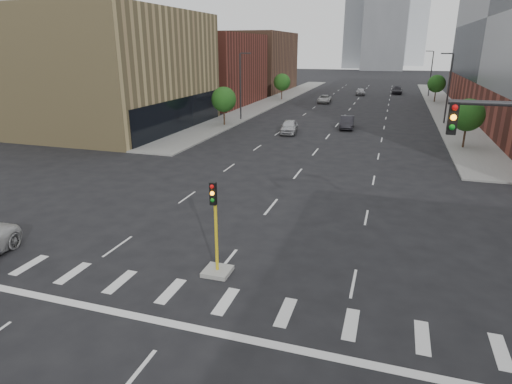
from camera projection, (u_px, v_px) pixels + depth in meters
The scene contains 19 objects.
sidewalk_left_far at pixel (275, 100), 82.42m from camera, with size 5.00×92.00×0.15m, color gray.
sidewalk_right_far at pixel (443, 106), 73.78m from camera, with size 5.00×92.00×0.15m, color gray.
building_left_mid at pixel (107, 71), 53.13m from camera, with size 20.00×24.00×14.00m, color tan.
building_left_far_a at pixel (197, 69), 76.90m from camera, with size 20.00×22.00×12.00m, color brown.
building_left_far_b at pixel (244, 62), 100.19m from camera, with size 20.00×24.00×13.00m, color brown.
tower_mid at pixel (386, 17), 184.68m from camera, with size 18.00×18.00×44.00m, color slate.
median_traffic_signal at pixel (217, 254), 19.15m from camera, with size 1.20×1.20×4.40m.
streetlight_right_a at pixel (448, 86), 55.51m from camera, with size 1.60×0.22×9.07m.
streetlight_right_b at pixel (431, 72), 87.08m from camera, with size 1.60×0.22×9.07m.
streetlight_left at pixel (241, 84), 58.73m from camera, with size 1.60×0.22×9.07m.
tree_left_near at pixel (224, 99), 54.91m from camera, with size 3.20×3.20×4.85m.
tree_left_far at pixel (282, 82), 81.96m from camera, with size 3.20×3.20×4.85m.
tree_right_near at pixel (468, 115), 42.33m from camera, with size 3.20×3.20×4.85m.
tree_right_far at pixel (437, 84), 78.41m from camera, with size 3.20×3.20×4.85m.
car_near_left at pixel (289, 127), 50.87m from camera, with size 1.88×4.67×1.59m, color #B5B6BA.
car_mid_right at pixel (347, 122), 53.79m from camera, with size 1.64×4.71×1.55m, color black.
car_far_left at pixel (324, 99), 78.69m from camera, with size 2.32×5.03×1.40m, color #B6B6B6.
car_deep_right at pixel (397, 90), 93.47m from camera, with size 2.18×5.37×1.56m, color black.
car_distant at pixel (361, 91), 91.39m from camera, with size 1.80×4.47×1.52m, color #AAAAAE.
Camera 1 is at (6.93, -6.91, 9.79)m, focal length 30.00 mm.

